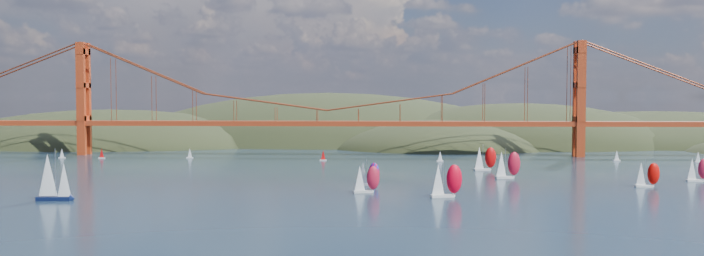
% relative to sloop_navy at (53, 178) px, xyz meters
% --- Properties ---
extents(ground, '(1200.00, 1200.00, 0.00)m').
position_rel_sloop_navy_xyz_m(ground, '(64.13, -33.45, -6.35)').
color(ground, black).
rests_on(ground, ground).
extents(headlands, '(725.00, 225.00, 96.00)m').
position_rel_sloop_navy_xyz_m(headlands, '(109.08, 244.84, -18.80)').
color(headlands, black).
rests_on(headlands, ground).
extents(bridge, '(552.00, 12.00, 55.00)m').
position_rel_sloop_navy_xyz_m(bridge, '(62.38, 146.55, 25.89)').
color(bridge, '#973014').
rests_on(bridge, ground).
extents(sloop_navy, '(9.39, 5.50, 14.38)m').
position_rel_sloop_navy_xyz_m(sloop_navy, '(0.00, 0.00, 0.00)').
color(sloop_navy, black).
rests_on(sloop_navy, ground).
extents(racer_0, '(8.05, 4.46, 9.02)m').
position_rel_sloop_navy_xyz_m(racer_0, '(85.84, 18.83, -2.08)').
color(racer_0, silver).
rests_on(racer_0, ground).
extents(racer_1, '(9.41, 5.21, 10.55)m').
position_rel_sloop_navy_xyz_m(racer_1, '(108.66, 10.76, -1.36)').
color(racer_1, silver).
rests_on(racer_1, ground).
extents(racer_2, '(7.66, 3.17, 8.77)m').
position_rel_sloop_navy_xyz_m(racer_2, '(174.12, 35.44, -2.20)').
color(racer_2, silver).
rests_on(racer_2, ground).
extents(racer_3, '(9.38, 5.46, 10.52)m').
position_rel_sloop_navy_xyz_m(racer_3, '(134.32, 56.88, -1.38)').
color(racer_3, silver).
rests_on(racer_3, ground).
extents(racer_4, '(7.69, 3.23, 8.77)m').
position_rel_sloop_navy_xyz_m(racer_4, '(196.71, 50.89, -2.20)').
color(racer_4, white).
rests_on(racer_4, ground).
extents(racer_5, '(9.06, 4.98, 10.16)m').
position_rel_sloop_navy_xyz_m(racer_5, '(130.25, 82.61, -1.55)').
color(racer_5, silver).
rests_on(racer_5, ground).
extents(racer_rwb, '(7.58, 5.07, 8.48)m').
position_rel_sloop_navy_xyz_m(racer_rwb, '(86.12, 35.48, -2.34)').
color(racer_rwb, white).
rests_on(racer_rwb, ground).
extents(distant_boat_1, '(3.00, 2.00, 4.70)m').
position_rel_sloop_navy_xyz_m(distant_boat_1, '(-57.79, 126.59, -3.94)').
color(distant_boat_1, silver).
rests_on(distant_boat_1, ground).
extents(distant_boat_2, '(3.00, 2.00, 4.70)m').
position_rel_sloop_navy_xyz_m(distant_boat_2, '(-38.99, 126.55, -3.94)').
color(distant_boat_2, silver).
rests_on(distant_boat_2, ground).
extents(distant_boat_3, '(3.00, 2.00, 4.70)m').
position_rel_sloop_navy_xyz_m(distant_boat_3, '(1.45, 129.22, -3.94)').
color(distant_boat_3, silver).
rests_on(distant_boat_3, ground).
extents(distant_boat_4, '(3.00, 2.00, 4.70)m').
position_rel_sloop_navy_xyz_m(distant_boat_4, '(194.59, 124.09, -3.94)').
color(distant_boat_4, silver).
rests_on(distant_boat_4, ground).
extents(distant_boat_5, '(3.00, 2.00, 4.70)m').
position_rel_sloop_navy_xyz_m(distant_boat_5, '(227.53, 118.77, -3.94)').
color(distant_boat_5, silver).
rests_on(distant_boat_5, ground).
extents(distant_boat_8, '(3.00, 2.00, 4.70)m').
position_rel_sloop_navy_xyz_m(distant_boat_8, '(116.09, 117.99, -3.94)').
color(distant_boat_8, silver).
rests_on(distant_boat_8, ground).
extents(distant_boat_9, '(3.00, 2.00, 4.70)m').
position_rel_sloop_navy_xyz_m(distant_boat_9, '(64.24, 120.53, -3.94)').
color(distant_boat_9, silver).
rests_on(distant_boat_9, ground).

